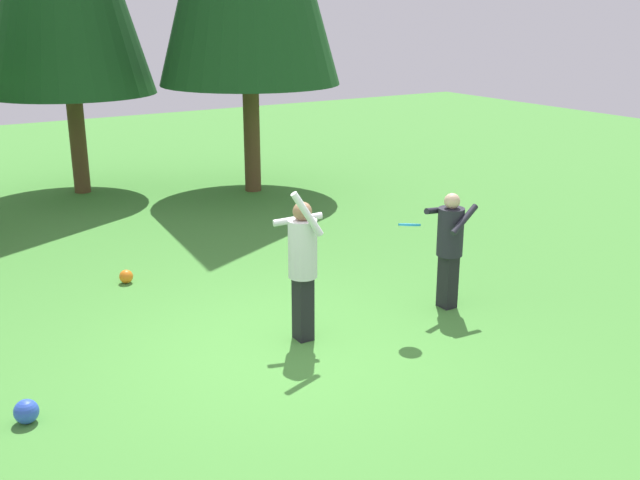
# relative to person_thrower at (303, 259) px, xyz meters

# --- Properties ---
(ground_plane) EXTENTS (40.00, 40.00, 0.00)m
(ground_plane) POSITION_rel_person_thrower_xyz_m (-0.35, -0.08, -1.02)
(ground_plane) COLOR #478C38
(person_thrower) EXTENTS (0.59, 0.59, 1.88)m
(person_thrower) POSITION_rel_person_thrower_xyz_m (0.00, 0.00, 0.00)
(person_thrower) COLOR black
(person_thrower) RESTS_ON ground_plane
(person_catcher) EXTENTS (0.62, 0.59, 1.55)m
(person_catcher) POSITION_rel_person_thrower_xyz_m (2.13, -0.14, -0.10)
(person_catcher) COLOR black
(person_catcher) RESTS_ON ground_plane
(frisbee) EXTENTS (0.38, 0.38, 0.09)m
(frisbee) POSITION_rel_person_thrower_xyz_m (1.29, -0.34, 0.30)
(frisbee) COLOR #2393D1
(ball_orange) EXTENTS (0.20, 0.20, 0.20)m
(ball_orange) POSITION_rel_person_thrower_xyz_m (-1.21, 2.98, -0.92)
(ball_orange) COLOR orange
(ball_orange) RESTS_ON ground_plane
(ball_blue) EXTENTS (0.24, 0.24, 0.24)m
(ball_blue) POSITION_rel_person_thrower_xyz_m (-3.21, -0.22, -0.90)
(ball_blue) COLOR blue
(ball_blue) RESTS_ON ground_plane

